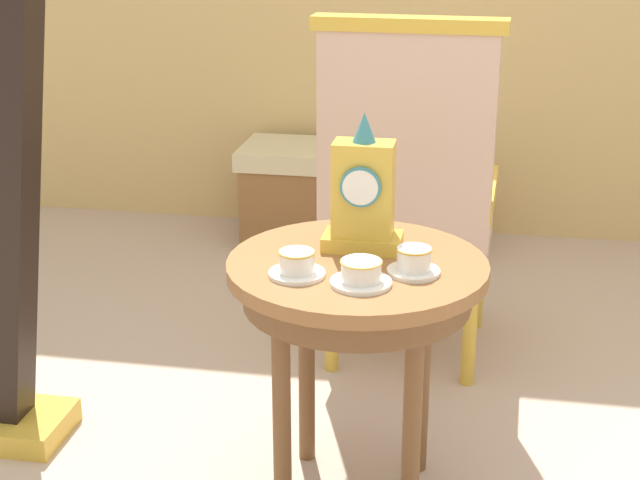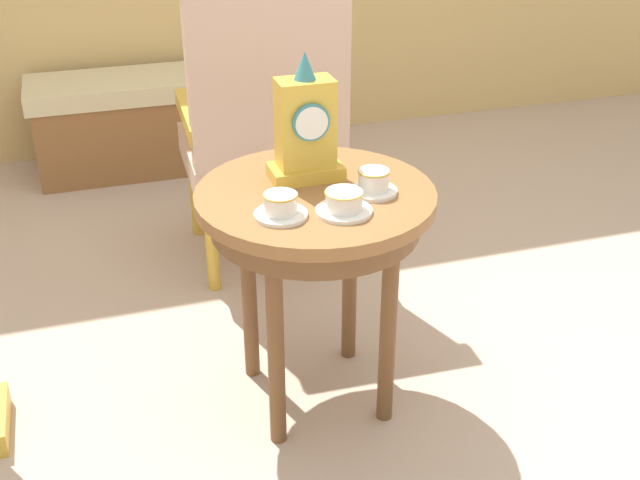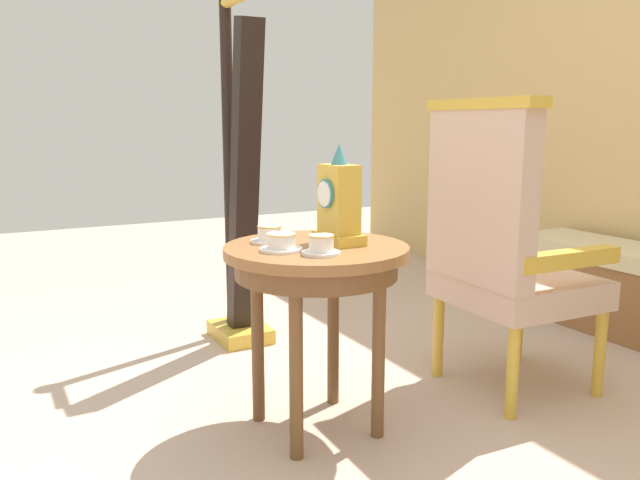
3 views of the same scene
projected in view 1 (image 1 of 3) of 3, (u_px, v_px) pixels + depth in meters
name	position (u px, v px, depth m)	size (l,w,h in m)	color
side_table	(357.00, 294.00, 2.22)	(0.62, 0.62, 0.65)	brown
teacup_left	(297.00, 265.00, 2.09)	(0.13, 0.13, 0.06)	white
teacup_right	(361.00, 274.00, 2.04)	(0.14, 0.14, 0.06)	white
teacup_center	(414.00, 262.00, 2.11)	(0.12, 0.12, 0.06)	white
mantel_clock	(363.00, 196.00, 2.22)	(0.19, 0.11, 0.34)	gold
armchair	(409.00, 191.00, 2.92)	(0.56, 0.55, 1.14)	#CCA893
window_bench	(352.00, 196.00, 4.11)	(0.98, 0.40, 0.44)	beige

